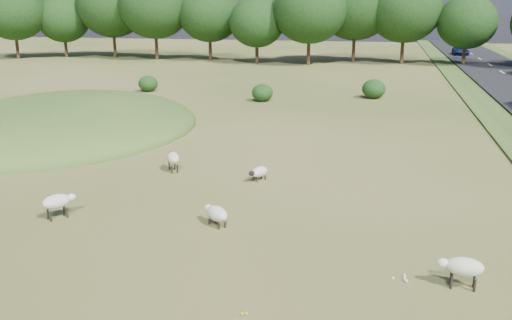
% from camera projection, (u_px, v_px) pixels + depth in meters
% --- Properties ---
extents(ground, '(160.00, 160.00, 0.00)m').
position_uv_depth(ground, '(277.00, 113.00, 40.45)').
color(ground, '#375119').
rests_on(ground, ground).
extents(mound, '(16.00, 20.00, 4.00)m').
position_uv_depth(mound, '(64.00, 129.00, 35.42)').
color(mound, '#33561E').
rests_on(mound, ground).
extents(treeline, '(96.28, 14.66, 11.70)m').
position_uv_depth(treeline, '(320.00, 11.00, 72.28)').
color(treeline, black).
rests_on(treeline, ground).
extents(shrubs, '(21.37, 5.21, 1.57)m').
position_uv_depth(shrubs, '(273.00, 88.00, 47.31)').
color(shrubs, black).
rests_on(shrubs, ground).
extents(sheep_0, '(1.21, 1.12, 0.73)m').
position_uv_depth(sheep_0, '(216.00, 213.00, 19.97)').
color(sheep_0, beige).
rests_on(sheep_0, ground).
extents(sheep_1, '(0.87, 1.12, 0.63)m').
position_uv_depth(sheep_1, '(259.00, 172.00, 25.05)').
color(sheep_1, beige).
rests_on(sheep_1, ground).
extents(sheep_2, '(1.27, 0.62, 0.90)m').
position_uv_depth(sheep_2, '(463.00, 267.00, 15.53)').
color(sheep_2, beige).
rests_on(sheep_2, ground).
extents(sheep_3, '(1.02, 1.27, 0.91)m').
position_uv_depth(sheep_3, '(173.00, 158.00, 26.41)').
color(sheep_3, beige).
rests_on(sheep_3, ground).
extents(sheep_5, '(1.07, 1.24, 0.91)m').
position_uv_depth(sheep_5, '(57.00, 202.00, 20.62)').
color(sheep_5, beige).
rests_on(sheep_5, ground).
extents(car_4, '(1.71, 4.20, 1.22)m').
position_uv_depth(car_4, '(468.00, 42.00, 102.59)').
color(car_4, '#A3A5AA').
rests_on(car_4, road).
extents(car_5, '(2.05, 4.44, 1.23)m').
position_uv_depth(car_5, '(460.00, 51.00, 83.20)').
color(car_5, navy).
rests_on(car_5, road).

